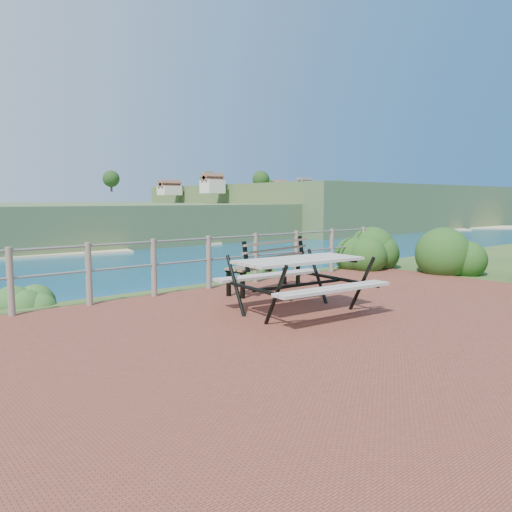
% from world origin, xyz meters
% --- Properties ---
extents(ground, '(10.00, 7.00, 0.12)m').
position_xyz_m(ground, '(0.00, 0.00, 0.00)').
color(ground, brown).
rests_on(ground, ground).
extents(safety_railing, '(9.40, 0.10, 1.00)m').
position_xyz_m(safety_railing, '(0.00, 3.35, 0.57)').
color(safety_railing, '#6B5B4C').
rests_on(safety_railing, ground).
extents(distant_bay, '(290.00, 232.36, 24.00)m').
position_xyz_m(distant_bay, '(173.07, 202.61, -1.52)').
color(distant_bay, '#476331').
rests_on(distant_bay, ground).
extents(picnic_table, '(1.98, 1.66, 0.81)m').
position_xyz_m(picnic_table, '(-0.12, 0.83, 0.52)').
color(picnic_table, '#A09D90').
rests_on(picnic_table, ground).
extents(park_bench, '(1.79, 0.72, 0.98)m').
position_xyz_m(park_bench, '(0.67, 2.50, 0.65)').
color(park_bench, brown).
rests_on(park_bench, ground).
extents(shrub_right_front, '(1.25, 1.25, 1.78)m').
position_xyz_m(shrub_right_front, '(5.30, 1.56, 0.00)').
color(shrub_right_front, '#123C12').
rests_on(shrub_right_front, ground).
extents(shrub_right_edge, '(1.22, 1.22, 1.74)m').
position_xyz_m(shrub_right_edge, '(4.63, 3.34, 0.00)').
color(shrub_right_edge, '#123C12').
rests_on(shrub_right_edge, ground).
extents(shrub_lip_west, '(0.69, 0.69, 0.41)m').
position_xyz_m(shrub_lip_west, '(-3.04, 4.15, 0.00)').
color(shrub_lip_west, '#1F4E1D').
rests_on(shrub_lip_west, ground).
extents(shrub_lip_east, '(0.76, 0.76, 0.49)m').
position_xyz_m(shrub_lip_east, '(1.84, 3.89, 0.00)').
color(shrub_lip_east, '#123C12').
rests_on(shrub_lip_east, ground).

